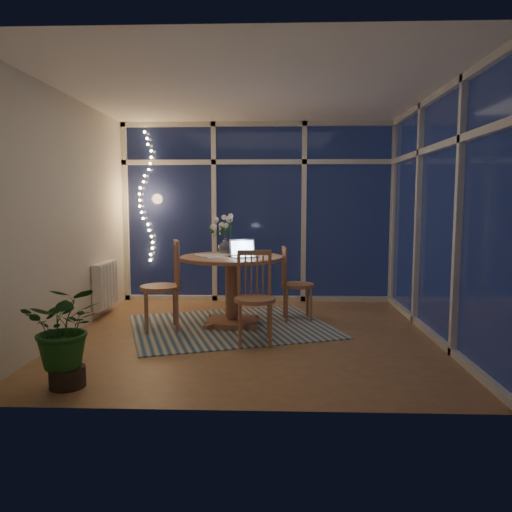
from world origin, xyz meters
The scene contains 25 objects.
floor centered at (0.00, 0.00, 0.00)m, with size 4.00×4.00×0.00m, color brown.
ceiling centered at (0.00, 0.00, 2.60)m, with size 4.00×4.00×0.00m, color white.
wall_back centered at (0.00, 2.00, 1.30)m, with size 4.00×0.04×2.60m, color silver.
wall_front centered at (0.00, -2.00, 1.30)m, with size 4.00×0.04×2.60m, color silver.
wall_left centered at (-2.00, 0.00, 1.30)m, with size 0.04×4.00×2.60m, color silver.
wall_right centered at (2.00, 0.00, 1.30)m, with size 0.04×4.00×2.60m, color silver.
window_wall_back centered at (0.00, 1.96, 1.30)m, with size 4.00×0.10×2.60m, color silver.
window_wall_right centered at (1.96, 0.00, 1.30)m, with size 0.10×4.00×2.60m, color silver.
radiator centered at (-1.94, 0.90, 0.40)m, with size 0.10×0.70×0.58m, color white.
fairy_lights centered at (-1.65, 1.88, 1.52)m, with size 0.24×0.10×1.85m, color #EFB85F, non-canonical shape.
garden_patio centered at (0.50, 5.00, -0.06)m, with size 12.00×6.00×0.10m, color black.
garden_fence centered at (0.00, 5.50, 0.90)m, with size 11.00×0.08×1.80m, color #352113.
neighbour_roof centered at (0.30, 8.50, 2.20)m, with size 7.00×3.00×2.20m, color #2E3037.
garden_shrubs centered at (-0.80, 3.40, 0.45)m, with size 0.90×0.90×0.90m, color black.
rug centered at (-0.27, 0.35, 0.01)m, with size 2.24×1.79×0.01m, color #C0BA9C.
dining_table centered at (-0.27, 0.45, 0.41)m, with size 1.20×1.20×0.82m, color #935F42.
chair_left centered at (-1.05, 0.16, 0.52)m, with size 0.48×0.48×1.04m, color #935F42.
chair_right centered at (0.51, 0.72, 0.46)m, with size 0.43×0.43×0.92m, color #935F42.
chair_front centered at (0.03, -0.33, 0.48)m, with size 0.45×0.45×0.97m, color #935F42.
laptop centered at (-0.12, 0.35, 0.93)m, with size 0.30×0.26×0.22m, color silver, non-canonical shape.
flower_vase centered at (-0.37, 0.74, 0.93)m, with size 0.20×0.20×0.21m, color silver.
bowl centered at (-0.01, 0.72, 0.84)m, with size 0.15×0.15×0.04m, color silver.
newspapers centered at (-0.49, 0.48, 0.83)m, with size 0.39×0.29×0.01m, color white.
phone centered at (-0.25, 0.36, 0.83)m, with size 0.10×0.05×0.01m, color black.
potted_plant centered at (-1.40, -1.60, 0.38)m, with size 0.54×0.47×0.76m, color #1B4C1C.
Camera 1 is at (0.23, -5.35, 1.45)m, focal length 35.00 mm.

